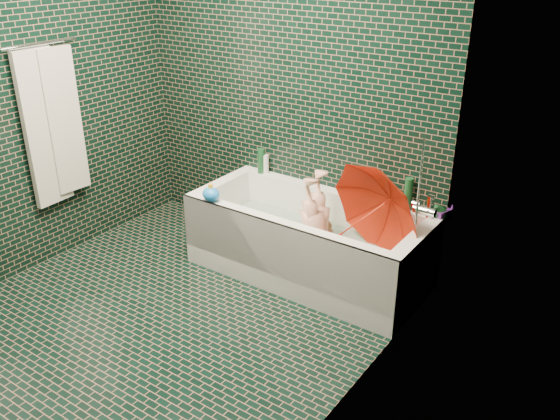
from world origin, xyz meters
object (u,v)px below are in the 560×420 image
Objects in this scene: bath_toy at (211,194)px; bathtub at (307,249)px; umbrella at (363,218)px; rubber_duck at (397,203)px; child at (317,238)px.

bathtub is at bearing 4.17° from bath_toy.
umbrella reaches higher than rubber_duck.
rubber_duck is (0.08, 0.35, 0.00)m from umbrella.
bath_toy is at bearing -152.23° from bathtub.
child is 1.40× the size of umbrella.
bath_toy is (-1.05, -0.30, 0.02)m from umbrella.
rubber_duck is 1.30m from bath_toy.
bathtub is 10.44× the size of bath_toy.
child is 0.82m from bath_toy.
bathtub is at bearing -74.34° from child.
bathtub is 2.52× the size of umbrella.
bathtub is 0.72m from rubber_duck.
bathtub is 0.12m from child.
bathtub is 14.17× the size of rubber_duck.
rubber_duck is at bearing 31.87° from bathtub.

